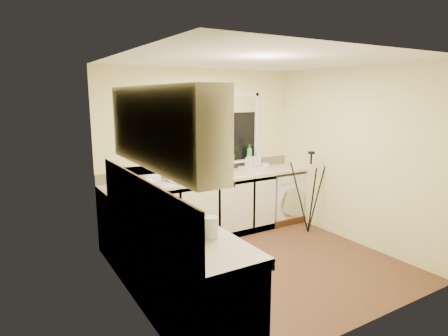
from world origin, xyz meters
TOP-DOWN VIEW (x-y plane):
  - floor at (0.00, 0.00)m, footprint 3.20×3.20m
  - ceiling at (0.00, 0.00)m, footprint 3.20×3.20m
  - wall_back at (0.00, 1.50)m, footprint 3.20×0.00m
  - wall_front at (0.00, -1.50)m, footprint 3.20×0.00m
  - wall_left at (-1.60, 0.00)m, footprint 0.00×3.00m
  - wall_right at (1.60, 0.00)m, footprint 0.00×3.00m
  - base_cabinet_back at (-0.33, 1.20)m, footprint 2.55×0.60m
  - base_cabinet_left at (-1.30, -0.30)m, footprint 0.54×2.40m
  - worktop_back at (0.00, 1.20)m, footprint 3.20×0.60m
  - worktop_left at (-1.30, -0.30)m, footprint 0.60×2.40m
  - upper_cabinet at (-1.44, -0.45)m, footprint 0.28×1.90m
  - splashback_left at (-1.59, -0.30)m, footprint 0.02×2.40m
  - splashback_back at (0.00, 1.49)m, footprint 3.20×0.02m
  - window_glass at (0.20, 1.49)m, footprint 1.50×0.02m
  - window_blind at (0.20, 1.46)m, footprint 1.50×0.02m
  - windowsill at (0.20, 1.43)m, footprint 1.60×0.14m
  - sink at (0.20, 1.20)m, footprint 0.82×0.46m
  - faucet at (0.20, 1.38)m, footprint 0.03×0.03m
  - washing_machine at (1.31, 1.21)m, footprint 0.59×0.57m
  - laptop at (-0.51, 1.14)m, footprint 0.43×0.39m
  - kettle at (-1.27, 0.44)m, footprint 0.17×0.17m
  - dish_rack at (0.77, 1.24)m, footprint 0.40×0.31m
  - tripod at (1.31, 0.54)m, footprint 0.63×0.63m
  - glass_jug at (-1.20, -0.90)m, footprint 0.12×0.12m
  - steel_jar at (-1.37, -0.22)m, footprint 0.08×0.08m
  - microwave at (-1.23, 0.70)m, footprint 0.46×0.60m
  - plant_a at (-0.34, 1.39)m, footprint 0.13×0.09m
  - plant_b at (-0.05, 1.41)m, footprint 0.15×0.13m
  - plant_c at (0.16, 1.42)m, footprint 0.18×0.18m
  - plant_d at (0.47, 1.43)m, footprint 0.22×0.20m
  - soap_bottle_green at (0.80, 1.40)m, footprint 0.09×0.09m
  - soap_bottle_clear at (0.96, 1.39)m, footprint 0.09×0.09m
  - cup_back at (0.98, 1.21)m, footprint 0.16×0.16m
  - cup_left at (-1.30, -0.87)m, footprint 0.11×0.11m

SIDE VIEW (x-z plane):
  - floor at x=0.00m, z-range 0.00..0.00m
  - washing_machine at x=1.31m, z-range 0.00..0.81m
  - base_cabinet_back at x=-0.33m, z-range 0.00..0.86m
  - base_cabinet_left at x=-1.30m, z-range 0.00..0.86m
  - tripod at x=1.31m, z-range 0.00..1.25m
  - worktop_back at x=0.00m, z-range 0.86..0.90m
  - worktop_left at x=-1.30m, z-range 0.86..0.90m
  - sink at x=0.20m, z-range 0.90..0.93m
  - dish_rack at x=0.77m, z-range 0.90..0.96m
  - cup_left at x=-1.30m, z-range 0.90..0.99m
  - cup_back at x=0.98m, z-range 0.90..1.00m
  - steel_jar at x=-1.37m, z-range 0.90..1.00m
  - splashback_back at x=0.00m, z-range 0.90..1.04m
  - laptop at x=-0.51m, z-range 0.84..1.11m
  - glass_jug at x=-1.20m, z-range 0.90..1.08m
  - kettle at x=-1.27m, z-range 0.90..1.13m
  - faucet at x=0.20m, z-range 0.90..1.14m
  - windowsill at x=0.20m, z-range 1.02..1.05m
  - microwave at x=-1.23m, z-range 0.90..1.20m
  - splashback_left at x=-1.59m, z-range 0.90..1.35m
  - soap_bottle_clear at x=0.96m, z-range 1.05..1.24m
  - plant_b at x=-0.05m, z-range 1.05..1.26m
  - plant_a at x=-0.34m, z-range 1.05..1.28m
  - soap_bottle_green at x=0.80m, z-range 1.05..1.29m
  - plant_d at x=0.47m, z-range 1.05..1.29m
  - plant_c at x=0.16m, z-range 1.05..1.30m
  - wall_back at x=0.00m, z-range -0.38..2.83m
  - wall_front at x=0.00m, z-range -0.38..2.83m
  - wall_left at x=-1.60m, z-range -0.27..2.73m
  - wall_right at x=1.60m, z-range -0.27..2.73m
  - window_glass at x=0.20m, z-range 1.05..2.05m
  - upper_cabinet at x=-1.44m, z-range 1.45..2.15m
  - window_blind at x=0.20m, z-range 1.80..2.05m
  - ceiling at x=0.00m, z-range 2.45..2.45m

